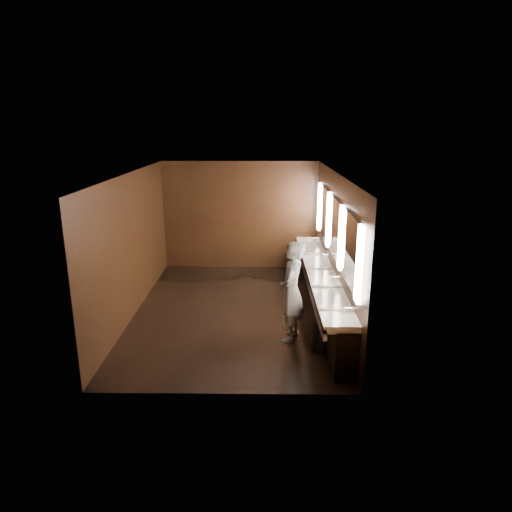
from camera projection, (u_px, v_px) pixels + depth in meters
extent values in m
plane|color=black|center=(234.00, 311.00, 9.38)|extent=(6.00, 6.00, 0.00)
cube|color=#2D2D2B|center=(232.00, 173.00, 8.60)|extent=(4.00, 6.00, 0.02)
cube|color=black|center=(240.00, 216.00, 11.87)|extent=(4.00, 0.02, 2.80)
cube|color=black|center=(220.00, 302.00, 6.11)|extent=(4.00, 0.02, 2.80)
cube|color=black|center=(132.00, 245.00, 9.01)|extent=(0.02, 6.00, 2.80)
cube|color=black|center=(335.00, 245.00, 8.96)|extent=(0.02, 6.00, 2.80)
cube|color=black|center=(324.00, 293.00, 9.24)|extent=(0.36, 5.40, 0.81)
cube|color=silver|center=(320.00, 272.00, 9.12)|extent=(0.55, 5.40, 0.12)
cube|color=silver|center=(307.00, 276.00, 9.15)|extent=(0.06, 5.40, 0.18)
cylinder|color=silver|center=(350.00, 308.00, 6.97)|extent=(0.18, 0.04, 0.04)
cylinder|color=silver|center=(335.00, 277.00, 8.37)|extent=(0.18, 0.04, 0.04)
cylinder|color=silver|center=(324.00, 255.00, 9.78)|extent=(0.18, 0.04, 0.04)
cylinder|color=silver|center=(317.00, 239.00, 11.19)|extent=(0.18, 0.04, 0.04)
cube|color=#FCE0D3|center=(359.00, 265.00, 6.56)|extent=(0.06, 0.22, 1.15)
cube|color=white|center=(350.00, 250.00, 7.33)|extent=(0.03, 1.32, 1.15)
cube|color=#FCE0D3|center=(341.00, 238.00, 8.10)|extent=(0.06, 0.23, 1.15)
cube|color=white|center=(335.00, 228.00, 8.87)|extent=(0.03, 1.32, 1.15)
cube|color=#FCE0D3|center=(328.00, 220.00, 9.63)|extent=(0.06, 0.23, 1.15)
cube|color=white|center=(324.00, 213.00, 10.40)|extent=(0.03, 1.32, 1.15)
cube|color=#FCE0D3|center=(319.00, 207.00, 11.17)|extent=(0.06, 0.22, 1.15)
imported|color=#86A5C8|center=(292.00, 291.00, 7.93)|extent=(0.57, 0.74, 1.79)
cylinder|color=black|center=(322.00, 337.00, 7.66)|extent=(0.42, 0.42, 0.50)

